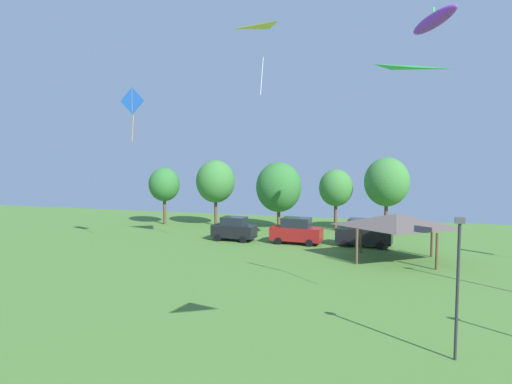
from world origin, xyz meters
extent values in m
pyramid|color=green|center=(5.54, 16.54, 9.94)|extent=(2.26, 2.07, 0.17)
ellipsoid|color=purple|center=(8.20, 36.84, 17.44)|extent=(3.38, 4.47, 1.59)
cube|color=green|center=(8.20, 36.84, 17.73)|extent=(0.23, 0.25, 1.28)
pyramid|color=yellow|center=(-3.51, 35.66, 16.45)|extent=(3.25, 2.66, 0.18)
cylinder|color=white|center=(-3.77, 34.71, 13.84)|extent=(0.17, 0.44, 2.80)
cube|color=blue|center=(-15.12, 35.36, 12.49)|extent=(2.25, 0.08, 2.25)
cylinder|color=orange|center=(-15.12, 35.34, 12.49)|extent=(0.02, 0.07, 2.05)
cylinder|color=orange|center=(-15.12, 35.36, 10.22)|extent=(0.05, 0.37, 2.26)
cube|color=black|center=(-8.51, 41.80, 0.88)|extent=(4.15, 1.97, 1.13)
cube|color=#1E232D|center=(-8.51, 41.80, 1.84)|extent=(2.32, 1.73, 0.79)
cylinder|color=black|center=(-7.30, 40.85, 0.32)|extent=(0.65, 0.25, 0.64)
cylinder|color=black|center=(-7.21, 42.61, 0.32)|extent=(0.65, 0.25, 0.64)
cylinder|color=black|center=(-9.82, 40.99, 0.32)|extent=(0.65, 0.25, 0.64)
cylinder|color=black|center=(-9.72, 42.74, 0.32)|extent=(0.65, 0.25, 0.64)
cube|color=maroon|center=(-2.57, 41.90, 0.93)|extent=(4.71, 2.10, 1.21)
cube|color=#1E232D|center=(-2.57, 41.90, 1.95)|extent=(2.63, 1.82, 0.85)
cylinder|color=black|center=(-1.21, 40.91, 0.32)|extent=(0.65, 0.26, 0.64)
cylinder|color=black|center=(-1.09, 42.71, 0.32)|extent=(0.65, 0.26, 0.64)
cylinder|color=black|center=(-4.05, 41.09, 0.32)|extent=(0.65, 0.26, 0.64)
cylinder|color=black|center=(-3.94, 42.89, 0.32)|extent=(0.65, 0.26, 0.64)
cube|color=black|center=(3.37, 42.35, 0.94)|extent=(4.89, 2.16, 1.24)
cube|color=#1E232D|center=(3.37, 42.35, 2.00)|extent=(2.75, 1.83, 0.87)
cylinder|color=black|center=(4.76, 41.35, 0.32)|extent=(0.66, 0.28, 0.64)
cylinder|color=black|center=(4.91, 43.08, 0.32)|extent=(0.66, 0.28, 0.64)
cylinder|color=black|center=(1.82, 41.62, 0.32)|extent=(0.66, 0.28, 0.64)
cylinder|color=black|center=(1.98, 43.34, 0.32)|extent=(0.66, 0.28, 0.64)
cylinder|color=brown|center=(3.26, 35.50, 1.30)|extent=(0.20, 0.20, 2.60)
cylinder|color=brown|center=(8.75, 35.50, 1.30)|extent=(0.20, 0.20, 2.60)
cylinder|color=brown|center=(3.26, 39.71, 1.30)|extent=(0.20, 0.20, 2.60)
cylinder|color=brown|center=(8.75, 39.71, 1.30)|extent=(0.20, 0.20, 2.60)
pyramid|color=#564C47|center=(6.00, 37.61, 3.10)|extent=(7.10, 5.45, 1.00)
cylinder|color=#2D2D33|center=(8.17, 20.55, 2.69)|extent=(0.12, 0.12, 5.39)
cube|color=#4C4C51|center=(8.17, 20.55, 5.51)|extent=(0.36, 0.20, 0.24)
cylinder|color=brown|center=(-19.71, 49.24, 1.65)|extent=(0.36, 0.36, 3.30)
ellipsoid|color=#337533|center=(-19.71, 49.24, 4.63)|extent=(3.56, 3.56, 3.91)
cylinder|color=brown|center=(-13.67, 50.09, 1.69)|extent=(0.36, 0.36, 3.39)
ellipsoid|color=#3D7F38|center=(-13.67, 50.09, 5.04)|extent=(4.40, 4.40, 4.84)
cylinder|color=brown|center=(-6.26, 50.14, 1.34)|extent=(0.36, 0.36, 2.67)
ellipsoid|color=#337533|center=(-6.26, 50.14, 4.53)|extent=(4.97, 4.97, 5.46)
cylinder|color=brown|center=(-0.09, 50.47, 1.61)|extent=(0.36, 0.36, 3.22)
ellipsoid|color=#3D7F38|center=(-0.09, 50.47, 4.56)|extent=(3.57, 3.57, 3.93)
cylinder|color=brown|center=(5.10, 50.08, 1.79)|extent=(0.36, 0.36, 3.59)
ellipsoid|color=#3D7F38|center=(5.10, 50.08, 5.29)|extent=(4.54, 4.54, 5.00)
camera|label=1|loc=(5.67, 1.78, 7.98)|focal=32.00mm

